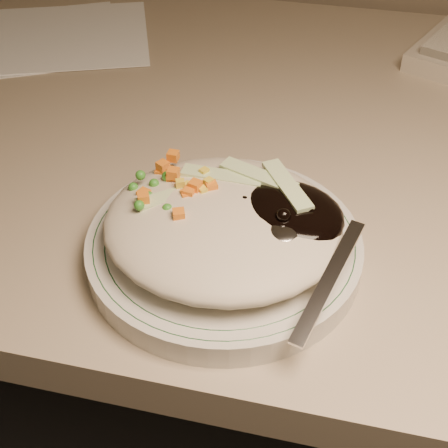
# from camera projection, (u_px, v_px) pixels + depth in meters

# --- Properties ---
(desk) EXTENTS (1.40, 0.70, 0.74)m
(desk) POSITION_uv_depth(u_px,v_px,m) (308.00, 262.00, 0.81)
(desk) COLOR gray
(desk) RESTS_ON ground
(plate) EXTENTS (0.23, 0.23, 0.02)m
(plate) POSITION_uv_depth(u_px,v_px,m) (224.00, 248.00, 0.52)
(plate) COLOR beige
(plate) RESTS_ON desk
(plate_rim) EXTENTS (0.22, 0.22, 0.00)m
(plate_rim) POSITION_uv_depth(u_px,v_px,m) (224.00, 239.00, 0.51)
(plate_rim) COLOR #144723
(plate_rim) RESTS_ON plate
(meal) EXTENTS (0.21, 0.19, 0.05)m
(meal) POSITION_uv_depth(u_px,v_px,m) (229.00, 220.00, 0.50)
(meal) COLOR #C0B49B
(meal) RESTS_ON plate
(papers) EXTENTS (0.39, 0.33, 0.00)m
(papers) POSITION_uv_depth(u_px,v_px,m) (22.00, 40.00, 0.85)
(papers) COLOR white
(papers) RESTS_ON desk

